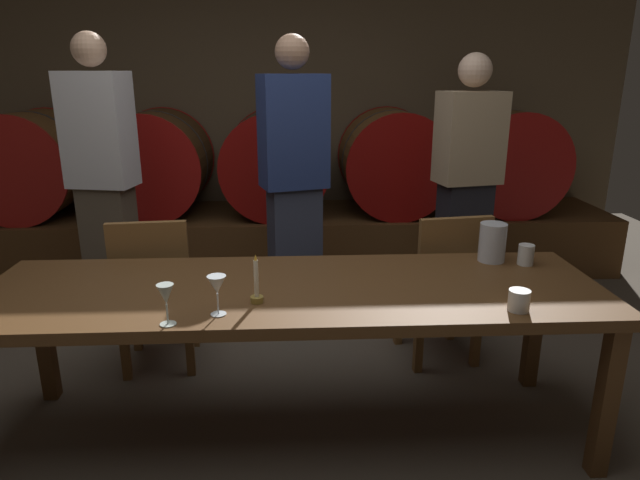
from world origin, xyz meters
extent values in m
plane|color=brown|center=(0.00, 0.00, 0.00)|extent=(8.01, 8.01, 0.00)
cube|color=brown|center=(0.00, 2.93, 1.48)|extent=(6.16, 0.24, 2.97)
cube|color=brown|center=(0.00, 2.38, 0.24)|extent=(5.55, 0.90, 0.48)
cylinder|color=brown|center=(-1.92, 2.38, 0.89)|extent=(0.83, 0.71, 0.83)
cylinder|color=#B21C16|center=(-1.92, 2.00, 0.89)|extent=(0.84, 0.03, 0.84)
cylinder|color=#B21C16|center=(-1.92, 2.75, 0.89)|extent=(0.84, 0.03, 0.84)
cylinder|color=#2D2D33|center=(-1.92, 2.38, 0.89)|extent=(0.83, 0.04, 0.83)
cylinder|color=#513319|center=(-0.95, 2.38, 0.89)|extent=(0.83, 0.71, 0.83)
cylinder|color=#9E1411|center=(-0.95, 2.00, 0.89)|extent=(0.84, 0.03, 0.84)
cylinder|color=#9E1411|center=(-0.95, 2.75, 0.89)|extent=(0.84, 0.03, 0.84)
cylinder|color=#2D2D33|center=(-0.95, 2.38, 0.89)|extent=(0.83, 0.04, 0.83)
cylinder|color=#513319|center=(0.01, 2.38, 0.89)|extent=(0.83, 0.71, 0.83)
cylinder|color=maroon|center=(0.01, 2.00, 0.89)|extent=(0.84, 0.03, 0.84)
cylinder|color=maroon|center=(0.01, 2.75, 0.89)|extent=(0.84, 0.03, 0.84)
cylinder|color=#2D2D33|center=(0.01, 2.38, 0.89)|extent=(0.83, 0.04, 0.83)
cylinder|color=brown|center=(0.97, 2.38, 0.89)|extent=(0.83, 0.71, 0.83)
cylinder|color=maroon|center=(0.97, 2.00, 0.89)|extent=(0.84, 0.03, 0.84)
cylinder|color=maroon|center=(0.97, 2.75, 0.89)|extent=(0.84, 0.03, 0.84)
cylinder|color=#2D2D33|center=(0.97, 2.38, 0.89)|extent=(0.83, 0.04, 0.83)
cylinder|color=brown|center=(1.90, 2.38, 0.89)|extent=(0.83, 0.71, 0.83)
cylinder|color=#9E1411|center=(1.90, 2.00, 0.89)|extent=(0.84, 0.03, 0.84)
cylinder|color=#9E1411|center=(1.90, 2.75, 0.89)|extent=(0.84, 0.03, 0.84)
cylinder|color=#2D2D33|center=(1.90, 2.38, 0.89)|extent=(0.83, 0.04, 0.83)
cube|color=brown|center=(0.15, 0.09, 0.70)|extent=(2.65, 0.81, 0.05)
cube|color=brown|center=(1.39, -0.26, 0.34)|extent=(0.07, 0.07, 0.67)
cube|color=brown|center=(-1.10, 0.43, 0.34)|extent=(0.07, 0.07, 0.67)
cube|color=brown|center=(1.39, 0.43, 0.34)|extent=(0.07, 0.07, 0.67)
cube|color=brown|center=(-0.61, 0.77, 0.44)|extent=(0.43, 0.43, 0.04)
cube|color=brown|center=(-0.59, 0.59, 0.67)|extent=(0.40, 0.08, 0.42)
cube|color=brown|center=(-0.45, 0.96, 0.21)|extent=(0.05, 0.05, 0.42)
cube|color=brown|center=(-0.79, 0.93, 0.21)|extent=(0.05, 0.05, 0.42)
cube|color=brown|center=(-0.42, 0.62, 0.21)|extent=(0.05, 0.05, 0.42)
cube|color=brown|center=(-0.76, 0.59, 0.21)|extent=(0.05, 0.05, 0.42)
cube|color=brown|center=(0.97, 0.78, 0.44)|extent=(0.45, 0.45, 0.04)
cube|color=brown|center=(1.00, 0.60, 0.67)|extent=(0.40, 0.10, 0.42)
cube|color=brown|center=(1.12, 0.97, 0.21)|extent=(0.05, 0.05, 0.42)
cube|color=brown|center=(0.78, 0.93, 0.21)|extent=(0.05, 0.05, 0.42)
cube|color=brown|center=(1.17, 0.64, 0.21)|extent=(0.05, 0.05, 0.42)
cube|color=brown|center=(0.83, 0.59, 0.21)|extent=(0.05, 0.05, 0.42)
cube|color=brown|center=(-1.00, 1.28, 0.47)|extent=(0.33, 0.25, 0.93)
cube|color=silver|center=(-1.00, 1.28, 1.27)|extent=(0.42, 0.31, 0.68)
sphere|color=#D8A884|center=(-1.00, 1.28, 1.73)|extent=(0.20, 0.20, 0.20)
cube|color=#33384C|center=(0.16, 1.17, 0.47)|extent=(0.34, 0.28, 0.94)
cube|color=navy|center=(0.16, 1.17, 1.26)|extent=(0.43, 0.34, 0.65)
sphere|color=tan|center=(0.16, 1.17, 1.71)|extent=(0.20, 0.20, 0.20)
cube|color=black|center=(1.24, 1.25, 0.47)|extent=(0.33, 0.26, 0.94)
cube|color=tan|center=(1.24, 1.25, 1.21)|extent=(0.42, 0.31, 0.55)
sphere|color=beige|center=(1.24, 1.25, 1.61)|extent=(0.20, 0.20, 0.20)
cylinder|color=olive|center=(0.00, -0.08, 0.73)|extent=(0.05, 0.05, 0.02)
cylinder|color=#EDE5CC|center=(0.00, -0.08, 0.82)|extent=(0.02, 0.02, 0.15)
cone|color=yellow|center=(0.00, -0.08, 0.91)|extent=(0.01, 0.01, 0.02)
cylinder|color=silver|center=(1.11, 0.37, 0.82)|extent=(0.13, 0.13, 0.19)
cylinder|color=silver|center=(-0.31, -0.27, 0.72)|extent=(0.06, 0.06, 0.00)
cylinder|color=silver|center=(-0.31, -0.27, 0.76)|extent=(0.01, 0.01, 0.08)
cone|color=silver|center=(-0.31, -0.27, 0.84)|extent=(0.06, 0.06, 0.08)
cylinder|color=white|center=(-0.14, -0.19, 0.72)|extent=(0.06, 0.06, 0.00)
cylinder|color=white|center=(-0.14, -0.19, 0.77)|extent=(0.01, 0.01, 0.08)
cone|color=white|center=(-0.14, -0.19, 0.84)|extent=(0.07, 0.07, 0.07)
cylinder|color=white|center=(1.01, -0.21, 0.76)|extent=(0.08, 0.08, 0.08)
cylinder|color=white|center=(1.25, 0.31, 0.77)|extent=(0.07, 0.07, 0.10)
camera|label=1|loc=(0.15, -2.15, 1.61)|focal=31.34mm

